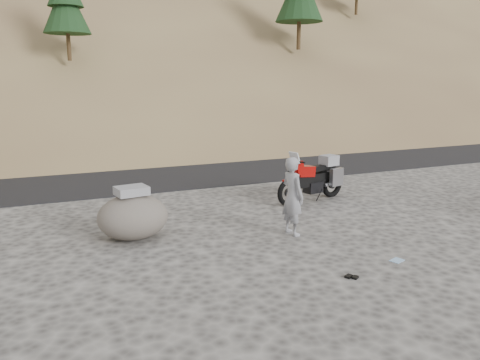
# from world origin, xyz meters

# --- Properties ---
(ground) EXTENTS (140.00, 140.00, 0.00)m
(ground) POSITION_xyz_m (0.00, 0.00, 0.00)
(ground) COLOR #403E3B
(ground) RESTS_ON ground
(road) EXTENTS (120.00, 7.00, 0.05)m
(road) POSITION_xyz_m (0.00, 9.00, 0.00)
(road) COLOR black
(road) RESTS_ON ground
(motorcycle) EXTENTS (2.46, 1.05, 1.48)m
(motorcycle) POSITION_xyz_m (1.47, 2.87, 0.63)
(motorcycle) COLOR black
(motorcycle) RESTS_ON ground
(man) EXTENTS (0.50, 0.68, 1.73)m
(man) POSITION_xyz_m (-0.61, 0.49, 0.00)
(man) COLOR gray
(man) RESTS_ON ground
(boulder) EXTENTS (1.55, 1.34, 1.15)m
(boulder) POSITION_xyz_m (-3.87, 1.58, 0.50)
(boulder) COLOR #514C45
(boulder) RESTS_ON ground
(gear_glove_a) EXTENTS (0.17, 0.15, 0.04)m
(gear_glove_a) POSITION_xyz_m (-0.88, -1.94, 0.02)
(gear_glove_a) COLOR black
(gear_glove_a) RESTS_ON ground
(gear_glove_b) EXTENTS (0.15, 0.14, 0.04)m
(gear_glove_b) POSITION_xyz_m (-0.81, -2.02, 0.02)
(gear_glove_b) COLOR black
(gear_glove_b) RESTS_ON ground
(gear_blue_cloth) EXTENTS (0.31, 0.27, 0.01)m
(gear_blue_cloth) POSITION_xyz_m (0.42, -1.68, 0.01)
(gear_blue_cloth) COLOR #8CB3D8
(gear_blue_cloth) RESTS_ON ground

